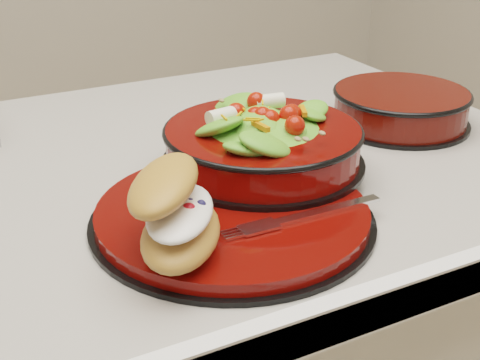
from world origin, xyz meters
name	(u,v)px	position (x,y,z in m)	size (l,w,h in m)	color
dinner_plate	(233,215)	(0.09, -0.18, 0.91)	(0.32, 0.32, 0.02)	black
salad_bowl	(263,136)	(0.18, -0.10, 0.96)	(0.25, 0.25, 0.10)	black
croissant	(178,212)	(0.01, -0.24, 0.96)	(0.14, 0.17, 0.08)	#C9813D
fork	(307,215)	(0.15, -0.24, 0.92)	(0.17, 0.02, 0.00)	silver
extra_bowl	(401,106)	(0.46, -0.03, 0.93)	(0.21, 0.21, 0.05)	black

